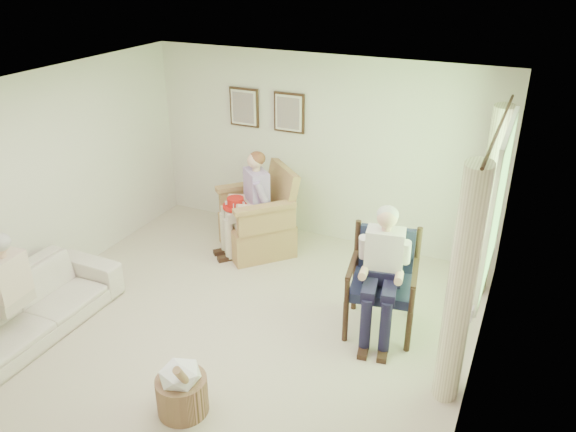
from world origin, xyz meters
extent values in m
plane|color=beige|center=(0.00, 0.00, 0.00)|extent=(5.50, 5.50, 0.00)
cube|color=silver|center=(0.00, 2.75, 1.30)|extent=(5.00, 0.04, 2.60)
cube|color=silver|center=(-2.50, 0.00, 1.30)|extent=(0.04, 5.50, 2.60)
cube|color=silver|center=(2.50, 0.00, 1.30)|extent=(0.04, 5.50, 2.60)
cube|color=white|center=(0.00, 0.00, 2.60)|extent=(5.00, 5.50, 0.02)
cube|color=#2D6B23|center=(2.47, 1.20, 1.55)|extent=(0.02, 1.40, 1.50)
cube|color=white|center=(2.46, 1.20, 2.33)|extent=(0.04, 1.52, 0.06)
cube|color=white|center=(2.46, 1.20, 0.77)|extent=(0.04, 1.52, 0.06)
cylinder|color=#382114|center=(2.37, 1.20, 2.35)|extent=(0.03, 2.50, 0.03)
cylinder|color=#F2EABD|center=(2.33, 0.22, 1.15)|extent=(0.34, 0.34, 2.30)
cylinder|color=#F2EABD|center=(2.33, 2.18, 1.15)|extent=(0.34, 0.34, 2.30)
cube|color=#382114|center=(-1.15, 2.72, 1.78)|extent=(0.45, 0.03, 0.55)
cube|color=silver|center=(-1.15, 2.70, 1.78)|extent=(0.39, 0.01, 0.49)
cube|color=tan|center=(-1.15, 2.69, 1.78)|extent=(0.33, 0.01, 0.43)
cube|color=#382114|center=(-0.45, 2.72, 1.78)|extent=(0.45, 0.03, 0.55)
cube|color=silver|center=(-0.45, 2.70, 1.78)|extent=(0.39, 0.01, 0.49)
cube|color=tan|center=(-0.45, 2.69, 1.78)|extent=(0.33, 0.01, 0.43)
cube|color=tan|center=(-0.59, 1.96, 0.23)|extent=(0.87, 0.85, 0.46)
cube|color=beige|center=(-0.59, 1.93, 0.51)|extent=(0.68, 0.65, 0.11)
cube|color=tan|center=(-0.59, 2.32, 0.83)|extent=(0.81, 0.25, 0.68)
cube|color=tan|center=(-1.00, 1.96, 0.63)|extent=(0.11, 0.79, 0.33)
cube|color=tan|center=(-0.19, 1.96, 0.63)|extent=(0.11, 0.79, 0.33)
cylinder|color=black|center=(1.14, 0.60, 0.24)|extent=(0.06, 0.06, 0.48)
cylinder|color=black|center=(1.80, 0.60, 0.24)|extent=(0.06, 0.06, 0.48)
cylinder|color=black|center=(1.14, 1.22, 0.24)|extent=(0.06, 0.06, 0.48)
cylinder|color=black|center=(1.80, 1.22, 0.24)|extent=(0.06, 0.06, 0.48)
cube|color=#1C213E|center=(1.47, 0.91, 0.54)|extent=(0.64, 0.61, 0.11)
cube|color=#1C213E|center=(1.47, 1.21, 0.83)|extent=(0.59, 0.08, 0.55)
imported|color=silver|center=(-1.95, -0.76, 0.31)|extent=(2.12, 0.83, 0.62)
cube|color=beige|center=(-0.59, 1.93, 0.68)|extent=(0.40, 0.26, 0.16)
cube|color=#AF8EC9|center=(-0.59, 1.95, 0.96)|extent=(0.39, 0.24, 0.46)
sphere|color=#DDAD8E|center=(-0.59, 1.94, 1.33)|extent=(0.21, 0.21, 0.21)
ellipsoid|color=brown|center=(-0.59, 1.96, 1.35)|extent=(0.22, 0.22, 0.18)
cube|color=beige|center=(-0.69, 1.71, 0.63)|extent=(0.14, 0.44, 0.13)
cube|color=beige|center=(-0.49, 1.71, 0.63)|extent=(0.14, 0.44, 0.13)
cylinder|color=beige|center=(-0.69, 1.51, 0.32)|extent=(0.12, 0.12, 0.58)
cylinder|color=beige|center=(-0.49, 1.51, 0.32)|extent=(0.12, 0.12, 0.58)
cube|color=#191632|center=(1.47, 0.91, 0.70)|extent=(0.40, 0.26, 0.16)
cube|color=silver|center=(1.47, 0.93, 0.98)|extent=(0.39, 0.24, 0.46)
sphere|color=#DDAD8E|center=(1.47, 0.92, 1.35)|extent=(0.21, 0.21, 0.21)
ellipsoid|color=#B7B2AD|center=(1.47, 0.94, 1.38)|extent=(0.22, 0.22, 0.18)
cube|color=#191632|center=(1.37, 0.69, 0.65)|extent=(0.14, 0.44, 0.13)
cube|color=#191632|center=(1.57, 0.69, 0.65)|extent=(0.14, 0.44, 0.13)
cylinder|color=#191632|center=(1.37, 0.49, 0.33)|extent=(0.12, 0.12, 0.60)
cylinder|color=#191632|center=(1.57, 0.49, 0.33)|extent=(0.12, 0.12, 0.60)
cube|color=beige|center=(-1.95, -0.91, 0.54)|extent=(0.42, 0.26, 0.16)
cube|color=beige|center=(-1.95, -0.89, 0.82)|extent=(0.41, 0.24, 0.46)
cube|color=beige|center=(-1.85, -1.13, 0.49)|extent=(0.14, 0.44, 0.13)
cylinder|color=red|center=(-0.77, 1.72, 0.73)|extent=(0.34, 0.34, 0.04)
cylinder|color=red|center=(-0.77, 1.72, 0.79)|extent=(0.22, 0.22, 0.12)
cube|color=white|center=(-0.65, 1.72, 0.79)|extent=(0.04, 0.01, 0.05)
cube|color=white|center=(-0.73, 1.83, 0.79)|extent=(0.02, 0.05, 0.05)
cube|color=white|center=(-0.86, 1.79, 0.79)|extent=(0.04, 0.03, 0.05)
cube|color=white|center=(-0.86, 1.65, 0.79)|extent=(0.04, 0.03, 0.05)
cube|color=white|center=(-0.73, 1.61, 0.79)|extent=(0.02, 0.05, 0.05)
cylinder|color=tan|center=(0.21, -1.02, 0.18)|extent=(0.56, 0.56, 0.36)
ellipsoid|color=white|center=(0.21, -1.02, 0.41)|extent=(0.41, 0.41, 0.25)
cylinder|color=#A57F56|center=(0.32, -1.07, 0.41)|extent=(0.18, 0.33, 0.54)
camera|label=1|loc=(2.69, -4.13, 3.79)|focal=35.00mm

